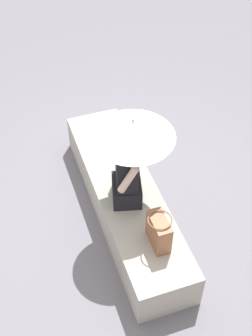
{
  "coord_description": "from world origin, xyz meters",
  "views": [
    {
      "loc": [
        -3.01,
        1.02,
        3.96
      ],
      "look_at": [
        -0.07,
        0.02,
        0.78
      ],
      "focal_mm": 49.71,
      "sensor_mm": 36.0,
      "label": 1
    }
  ],
  "objects_px": {
    "person_seated": "(127,171)",
    "handbag_black": "(159,231)",
    "parasol": "(133,129)",
    "magazine": "(112,140)"
  },
  "relations": [
    {
      "from": "person_seated",
      "to": "parasol",
      "type": "relative_size",
      "value": 0.91
    },
    {
      "from": "handbag_black",
      "to": "magazine",
      "type": "distance_m",
      "value": 1.46
    },
    {
      "from": "person_seated",
      "to": "magazine",
      "type": "xyz_separation_m",
      "value": [
        0.85,
        -0.12,
        -0.38
      ]
    },
    {
      "from": "person_seated",
      "to": "magazine",
      "type": "distance_m",
      "value": 0.94
    },
    {
      "from": "person_seated",
      "to": "handbag_black",
      "type": "bearing_deg",
      "value": -170.96
    },
    {
      "from": "person_seated",
      "to": "handbag_black",
      "type": "distance_m",
      "value": 0.65
    },
    {
      "from": "handbag_black",
      "to": "magazine",
      "type": "xyz_separation_m",
      "value": [
        1.45,
        -0.02,
        -0.16
      ]
    },
    {
      "from": "parasol",
      "to": "magazine",
      "type": "height_order",
      "value": "parasol"
    },
    {
      "from": "handbag_black",
      "to": "person_seated",
      "type": "bearing_deg",
      "value": 9.04
    },
    {
      "from": "person_seated",
      "to": "handbag_black",
      "type": "relative_size",
      "value": 2.64
    }
  ]
}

